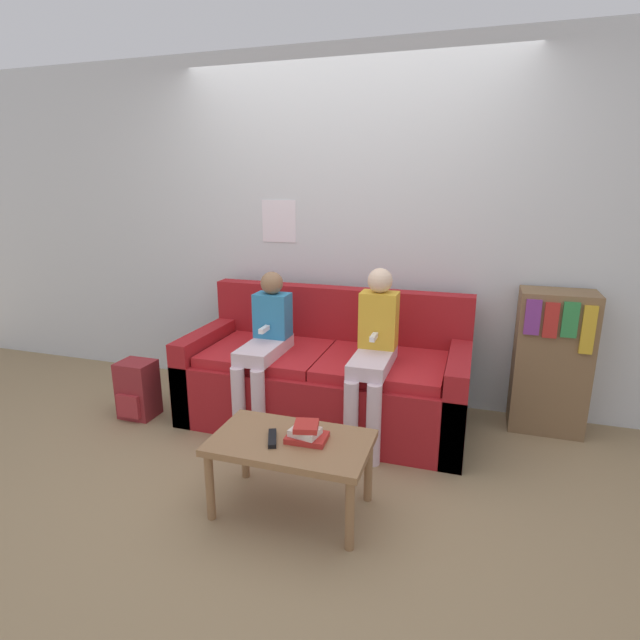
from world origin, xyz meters
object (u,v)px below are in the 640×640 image
at_px(tv_remote, 272,438).
at_px(person_left, 264,343).
at_px(coffee_table, 291,449).
at_px(person_right, 374,349).
at_px(bookshelf, 551,361).
at_px(backpack, 138,390).
at_px(couch, 326,379).

bearing_deg(tv_remote, person_left, 93.49).
xyz_separation_m(coffee_table, person_right, (0.24, 0.85, 0.28)).
bearing_deg(bookshelf, person_right, -154.41).
distance_m(tv_remote, backpack, 1.55).
bearing_deg(bookshelf, coffee_table, -134.42).
relative_size(couch, coffee_table, 2.43).
height_order(coffee_table, backpack, backpack).
relative_size(person_left, person_right, 0.94).
height_order(person_left, person_right, person_right).
distance_m(person_left, tv_remote, 0.99).
height_order(couch, backpack, couch).
xyz_separation_m(couch, tv_remote, (0.05, -1.09, 0.11)).
height_order(person_right, backpack, person_right).
relative_size(coffee_table, person_right, 0.71).
xyz_separation_m(couch, coffee_table, (0.14, -1.06, 0.05)).
bearing_deg(person_left, backpack, -170.18).
height_order(tv_remote, bookshelf, bookshelf).
distance_m(coffee_table, bookshelf, 1.94).
xyz_separation_m(tv_remote, bookshelf, (1.44, 1.42, 0.08)).
bearing_deg(backpack, bookshelf, 14.12).
height_order(person_left, backpack, person_left).
relative_size(tv_remote, bookshelf, 0.18).
bearing_deg(person_left, person_right, 0.79).
distance_m(couch, person_right, 0.55).
bearing_deg(coffee_table, tv_remote, -156.58).
xyz_separation_m(coffee_table, backpack, (-1.45, 0.67, -0.14)).
height_order(bookshelf, backpack, bookshelf).
distance_m(person_left, person_right, 0.75).
bearing_deg(person_right, tv_remote, -110.24).
bearing_deg(backpack, coffee_table, -24.92).
xyz_separation_m(couch, person_right, (0.38, -0.21, 0.33)).
relative_size(coffee_table, backpack, 1.92).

